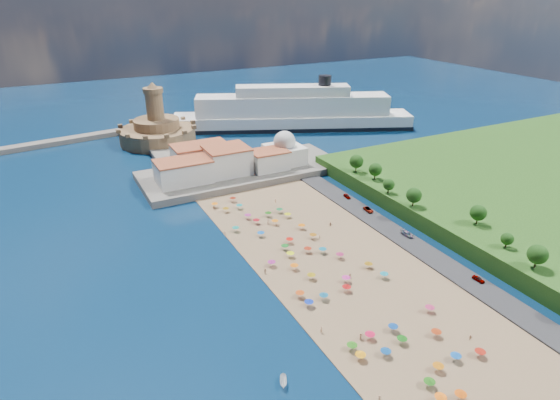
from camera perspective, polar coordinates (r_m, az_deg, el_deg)
ground at (r=148.24m, az=3.07°, el=-6.68°), size 700.00×700.00×0.00m
terrace at (r=210.70m, az=-4.54°, el=3.51°), size 90.00×36.00×3.00m
jetty at (r=235.78m, az=-12.85°, el=5.19°), size 18.00×70.00×2.40m
waterfront_buildings at (r=204.76m, az=-8.04°, el=4.61°), size 57.00×29.00×11.00m
domed_building at (r=214.49m, az=0.55°, el=6.09°), size 16.00×16.00×15.00m
fortress at (r=262.14m, az=-14.73°, el=8.19°), size 40.00×40.00×32.40m
cruise_ship at (r=280.50m, az=1.53°, el=10.53°), size 137.68×75.32×30.80m
beach_parasols at (r=137.85m, az=4.92°, el=-8.32°), size 30.19×113.49×2.20m
beachgoers at (r=144.97m, az=2.58°, el=-6.92°), size 36.73×101.45×1.87m
parked_cars at (r=168.53m, az=13.23°, el=-2.75°), size 2.74×68.88×1.41m
hillside_trees at (r=167.96m, az=18.34°, el=-0.17°), size 14.46×106.19×7.45m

